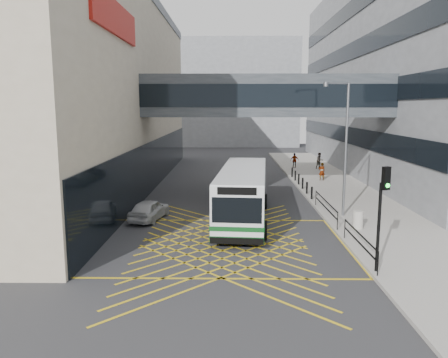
{
  "coord_description": "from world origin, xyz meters",
  "views": [
    {
      "loc": [
        0.32,
        -20.89,
        6.72
      ],
      "look_at": [
        0.0,
        4.0,
        2.6
      ],
      "focal_mm": 35.0,
      "sensor_mm": 36.0,
      "label": 1
    }
  ],
  "objects_px": {
    "bus": "(243,193)",
    "car_white": "(149,209)",
    "traffic_light": "(382,204)",
    "pedestrian_c": "(295,160)",
    "pedestrian_b": "(320,161)",
    "street_lamp": "(344,141)",
    "car_silver": "(236,177)",
    "pedestrian_a": "(322,172)",
    "car_dark": "(236,174)",
    "litter_bin": "(358,220)"
  },
  "relations": [
    {
      "from": "pedestrian_a",
      "to": "street_lamp",
      "type": "bearing_deg",
      "value": 75.9
    },
    {
      "from": "bus",
      "to": "car_white",
      "type": "xyz_separation_m",
      "value": [
        -5.64,
        0.07,
        -1.05
      ]
    },
    {
      "from": "car_white",
      "to": "pedestrian_a",
      "type": "distance_m",
      "value": 18.91
    },
    {
      "from": "bus",
      "to": "street_lamp",
      "type": "relative_size",
      "value": 1.44
    },
    {
      "from": "street_lamp",
      "to": "pedestrian_b",
      "type": "height_order",
      "value": "street_lamp"
    },
    {
      "from": "car_dark",
      "to": "street_lamp",
      "type": "distance_m",
      "value": 15.06
    },
    {
      "from": "pedestrian_a",
      "to": "pedestrian_c",
      "type": "height_order",
      "value": "pedestrian_a"
    },
    {
      "from": "bus",
      "to": "litter_bin",
      "type": "distance_m",
      "value": 6.66
    },
    {
      "from": "bus",
      "to": "traffic_light",
      "type": "height_order",
      "value": "traffic_light"
    },
    {
      "from": "car_silver",
      "to": "pedestrian_a",
      "type": "xyz_separation_m",
      "value": [
        7.74,
        1.54,
        0.31
      ]
    },
    {
      "from": "street_lamp",
      "to": "pedestrian_c",
      "type": "xyz_separation_m",
      "value": [
        0.33,
        21.42,
        -3.75
      ]
    },
    {
      "from": "traffic_light",
      "to": "car_silver",
      "type": "bearing_deg",
      "value": 79.99
    },
    {
      "from": "street_lamp",
      "to": "pedestrian_b",
      "type": "bearing_deg",
      "value": 59.56
    },
    {
      "from": "traffic_light",
      "to": "street_lamp",
      "type": "relative_size",
      "value": 0.54
    },
    {
      "from": "car_dark",
      "to": "pedestrian_a",
      "type": "relative_size",
      "value": 2.78
    },
    {
      "from": "litter_bin",
      "to": "street_lamp",
      "type": "bearing_deg",
      "value": 95.03
    },
    {
      "from": "car_dark",
      "to": "traffic_light",
      "type": "xyz_separation_m",
      "value": [
        5.46,
        -22.31,
        2.26
      ]
    },
    {
      "from": "car_dark",
      "to": "street_lamp",
      "type": "height_order",
      "value": "street_lamp"
    },
    {
      "from": "bus",
      "to": "pedestrian_c",
      "type": "height_order",
      "value": "bus"
    },
    {
      "from": "pedestrian_a",
      "to": "car_dark",
      "type": "bearing_deg",
      "value": -7.53
    },
    {
      "from": "pedestrian_b",
      "to": "traffic_light",
      "type": "bearing_deg",
      "value": -114.36
    },
    {
      "from": "car_white",
      "to": "litter_bin",
      "type": "relative_size",
      "value": 4.13
    },
    {
      "from": "street_lamp",
      "to": "pedestrian_a",
      "type": "bearing_deg",
      "value": 60.73
    },
    {
      "from": "car_dark",
      "to": "pedestrian_b",
      "type": "height_order",
      "value": "pedestrian_b"
    },
    {
      "from": "litter_bin",
      "to": "pedestrian_c",
      "type": "xyz_separation_m",
      "value": [
        0.08,
        24.2,
        0.3
      ]
    },
    {
      "from": "car_dark",
      "to": "pedestrian_c",
      "type": "xyz_separation_m",
      "value": [
        6.56,
        8.31,
        0.26
      ]
    },
    {
      "from": "pedestrian_a",
      "to": "litter_bin",
      "type": "bearing_deg",
      "value": 77.96
    },
    {
      "from": "pedestrian_c",
      "to": "litter_bin",
      "type": "bearing_deg",
      "value": 86.58
    },
    {
      "from": "street_lamp",
      "to": "litter_bin",
      "type": "height_order",
      "value": "street_lamp"
    },
    {
      "from": "car_silver",
      "to": "traffic_light",
      "type": "distance_m",
      "value": 21.55
    },
    {
      "from": "traffic_light",
      "to": "pedestrian_b",
      "type": "distance_m",
      "value": 29.95
    },
    {
      "from": "car_dark",
      "to": "litter_bin",
      "type": "relative_size",
      "value": 4.56
    },
    {
      "from": "car_silver",
      "to": "pedestrian_a",
      "type": "distance_m",
      "value": 7.9
    },
    {
      "from": "car_white",
      "to": "traffic_light",
      "type": "xyz_separation_m",
      "value": [
        10.82,
        -8.69,
        2.31
      ]
    },
    {
      "from": "litter_bin",
      "to": "pedestrian_b",
      "type": "height_order",
      "value": "pedestrian_b"
    },
    {
      "from": "bus",
      "to": "car_silver",
      "type": "xyz_separation_m",
      "value": [
        -0.23,
        12.11,
        -1.04
      ]
    },
    {
      "from": "traffic_light",
      "to": "pedestrian_a",
      "type": "xyz_separation_m",
      "value": [
        2.34,
        22.28,
        -2.0
      ]
    },
    {
      "from": "bus",
      "to": "litter_bin",
      "type": "relative_size",
      "value": 11.75
    },
    {
      "from": "pedestrian_a",
      "to": "pedestrian_c",
      "type": "distance_m",
      "value": 8.43
    },
    {
      "from": "bus",
      "to": "car_silver",
      "type": "distance_m",
      "value": 12.16
    },
    {
      "from": "bus",
      "to": "pedestrian_c",
      "type": "bearing_deg",
      "value": 78.87
    },
    {
      "from": "car_silver",
      "to": "pedestrian_b",
      "type": "xyz_separation_m",
      "value": [
        9.05,
        8.94,
        0.37
      ]
    },
    {
      "from": "car_silver",
      "to": "pedestrian_b",
      "type": "bearing_deg",
      "value": -136.48
    },
    {
      "from": "bus",
      "to": "car_white",
      "type": "height_order",
      "value": "bus"
    },
    {
      "from": "pedestrian_a",
      "to": "car_white",
      "type": "bearing_deg",
      "value": 38.63
    },
    {
      "from": "car_white",
      "to": "car_dark",
      "type": "bearing_deg",
      "value": -99.25
    },
    {
      "from": "car_white",
      "to": "litter_bin",
      "type": "bearing_deg",
      "value": -178.65
    },
    {
      "from": "car_white",
      "to": "pedestrian_a",
      "type": "xyz_separation_m",
      "value": [
        13.15,
        13.59,
        0.32
      ]
    },
    {
      "from": "street_lamp",
      "to": "pedestrian_c",
      "type": "distance_m",
      "value": 21.75
    },
    {
      "from": "traffic_light",
      "to": "pedestrian_c",
      "type": "xyz_separation_m",
      "value": [
        1.1,
        30.61,
        -2.0
      ]
    }
  ]
}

